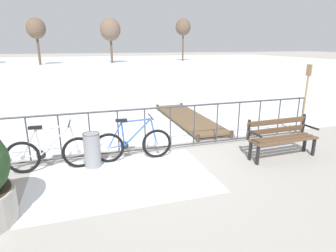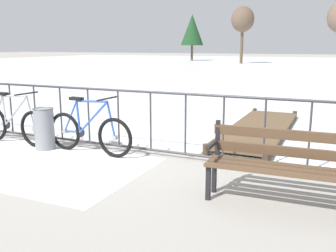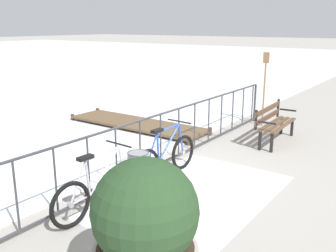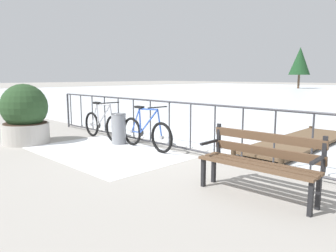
{
  "view_description": "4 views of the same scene",
  "coord_description": "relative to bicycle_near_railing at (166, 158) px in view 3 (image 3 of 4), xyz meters",
  "views": [
    {
      "loc": [
        -1.38,
        -6.09,
        2.46
      ],
      "look_at": [
        0.62,
        0.2,
        0.53
      ],
      "focal_mm": 30.07,
      "sensor_mm": 36.0,
      "label": 1
    },
    {
      "loc": [
        3.38,
        -5.46,
        1.79
      ],
      "look_at": [
        1.15,
        -0.5,
        0.63
      ],
      "focal_mm": 40.5,
      "sensor_mm": 36.0,
      "label": 2
    },
    {
      "loc": [
        -5.59,
        -4.14,
        2.67
      ],
      "look_at": [
        0.14,
        -0.07,
        0.8
      ],
      "focal_mm": 40.78,
      "sensor_mm": 36.0,
      "label": 3
    },
    {
      "loc": [
        4.91,
        -5.03,
        1.6
      ],
      "look_at": [
        0.09,
        -0.13,
        0.54
      ],
      "focal_mm": 34.42,
      "sensor_mm": 36.0,
      "label": 4
    }
  ],
  "objects": [
    {
      "name": "ground_plane",
      "position": [
        0.36,
        0.37,
        -0.37
      ],
      "size": [
        160.0,
        160.0,
        0.0
      ],
      "primitive_type": "plane",
      "color": "#9E9991"
    },
    {
      "name": "snow_patch",
      "position": [
        -0.38,
        -0.83,
        -0.36
      ],
      "size": [
        3.39,
        2.16,
        0.01
      ],
      "primitive_type": "cube",
      "color": "white",
      "rests_on": "ground"
    },
    {
      "name": "railing_fence",
      "position": [
        0.36,
        0.37,
        0.19
      ],
      "size": [
        9.06,
        0.06,
        1.07
      ],
      "color": "#38383D",
      "rests_on": "ground"
    },
    {
      "name": "bicycle_near_railing",
      "position": [
        0.0,
        0.0,
        0.0
      ],
      "size": [
        1.71,
        0.52,
        0.97
      ],
      "color": "black",
      "rests_on": "ground"
    },
    {
      "name": "bicycle_second",
      "position": [
        -1.66,
        -0.03,
        0.0
      ],
      "size": [
        1.71,
        0.52,
        0.97
      ],
      "color": "black",
      "rests_on": "ground"
    },
    {
      "name": "park_bench",
      "position": [
        3.2,
        -0.8,
        0.14
      ],
      "size": [
        1.62,
        0.54,
        0.89
      ],
      "color": "brown",
      "rests_on": "ground"
    },
    {
      "name": "planter_with_shrub",
      "position": [
        -2.57,
        -1.6,
        0.32
      ],
      "size": [
        1.09,
        1.09,
        1.43
      ],
      "color": "#ADA8A0",
      "rests_on": "ground"
    },
    {
      "name": "trash_bin",
      "position": [
        -0.87,
        -0.09,
        0.0
      ],
      "size": [
        0.35,
        0.35,
        0.73
      ],
      "color": "gray",
      "rests_on": "ground"
    },
    {
      "name": "oar_upright",
      "position": [
        4.48,
        -0.03,
        0.77
      ],
      "size": [
        0.04,
        0.16,
        1.98
      ],
      "color": "#937047",
      "rests_on": "ground"
    },
    {
      "name": "wooden_dock",
      "position": [
        2.34,
        2.64,
        -0.25
      ],
      "size": [
        1.1,
        4.04,
        0.2
      ],
      "color": "brown",
      "rests_on": "ground"
    }
  ]
}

